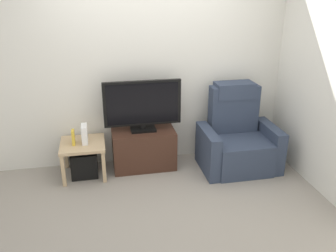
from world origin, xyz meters
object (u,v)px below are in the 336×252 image
object	(u,v)px
side_table	(83,148)
subwoofer_box	(84,163)
television	(142,105)
game_console	(85,134)
tv_stand	(144,149)
book_upright	(73,137)
recliner_armchair	(237,139)

from	to	relation	value
side_table	subwoofer_box	distance (m)	0.21
television	side_table	size ratio (longest dim) A/B	1.80
subwoofer_box	game_console	size ratio (longest dim) A/B	1.45
tv_stand	book_upright	size ratio (longest dim) A/B	4.36
recliner_armchair	subwoofer_box	size ratio (longest dim) A/B	3.34
subwoofer_box	book_upright	bearing A→B (deg)	-168.69
recliner_armchair	game_console	bearing A→B (deg)	176.39
tv_stand	subwoofer_box	xyz separation A→B (m)	(-0.77, -0.06, -0.10)
book_upright	game_console	distance (m)	0.14
tv_stand	game_console	bearing A→B (deg)	-176.28
side_table	game_console	size ratio (longest dim) A/B	2.42
tv_stand	book_upright	xyz separation A→B (m)	(-0.87, -0.08, 0.28)
television	recliner_armchair	bearing A→B (deg)	-10.30
game_console	television	bearing A→B (deg)	5.19
tv_stand	subwoofer_box	world-z (taller)	tv_stand
book_upright	game_console	world-z (taller)	game_console
subwoofer_box	game_console	xyz separation A→B (m)	(0.04, 0.01, 0.39)
tv_stand	game_console	xyz separation A→B (m)	(-0.73, -0.05, 0.29)
recliner_armchair	book_upright	distance (m)	2.08
subwoofer_box	tv_stand	bearing A→B (deg)	4.29
television	recliner_armchair	size ratio (longest dim) A/B	0.90
tv_stand	game_console	size ratio (longest dim) A/B	3.59
recliner_armchair	book_upright	size ratio (longest dim) A/B	5.86
television	recliner_armchair	distance (m)	1.32
recliner_armchair	side_table	xyz separation A→B (m)	(-1.97, 0.14, -0.00)
game_console	tv_stand	bearing A→B (deg)	3.72
tv_stand	book_upright	world-z (taller)	book_upright
subwoofer_box	book_upright	xyz separation A→B (m)	(-0.10, -0.02, 0.37)
tv_stand	recliner_armchair	bearing A→B (deg)	-9.43
subwoofer_box	recliner_armchair	bearing A→B (deg)	-4.13
television	game_console	xyz separation A→B (m)	(-0.73, -0.07, -0.31)
recliner_armchair	game_console	xyz separation A→B (m)	(-1.94, 0.15, 0.18)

